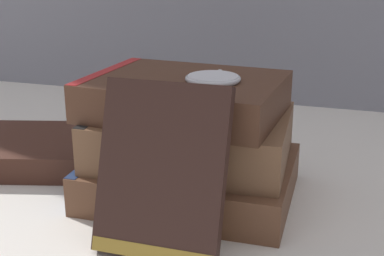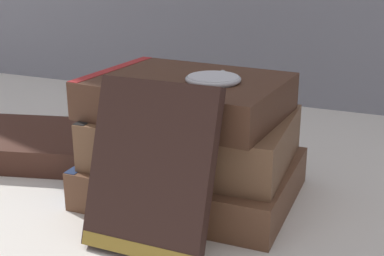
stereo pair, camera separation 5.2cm
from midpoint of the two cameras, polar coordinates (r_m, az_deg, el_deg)
The scene contains 7 objects.
ground_plane at distance 0.57m, azimuth -5.07°, elevation -7.58°, with size 3.00×3.00×0.00m, color silver.
book_flat_bottom at distance 0.57m, azimuth -3.27°, elevation -5.29°, with size 0.21×0.17×0.04m.
book_flat_middle at distance 0.55m, azimuth -3.26°, elevation -0.94°, with size 0.20×0.16×0.05m.
book_flat_top at distance 0.54m, azimuth -4.04°, elevation 3.45°, with size 0.20×0.15×0.04m.
book_side_left at distance 0.70m, azimuth -21.47°, elevation -2.20°, with size 0.26×0.19×0.03m.
book_leaning_front at distance 0.45m, azimuth -6.64°, elevation -5.23°, with size 0.11×0.06×0.15m.
pocket_watch at distance 0.52m, azimuth -0.65°, elevation 5.27°, with size 0.05×0.06×0.01m.
Camera 1 is at (0.17, -0.48, 0.25)m, focal length 50.00 mm.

